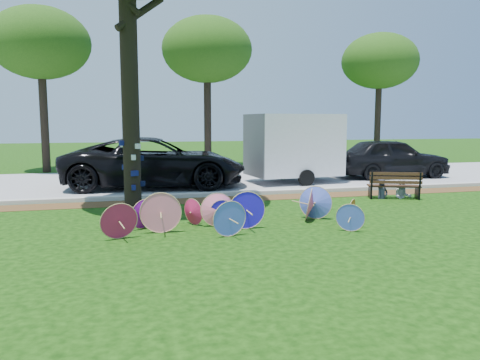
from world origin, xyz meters
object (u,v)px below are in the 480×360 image
at_px(black_van, 155,163).
at_px(cargo_trailer, 294,145).
at_px(parasol_pile, 233,212).
at_px(person_left, 383,179).
at_px(person_right, 403,179).
at_px(dark_pickup, 390,158).
at_px(park_bench, 394,185).

bearing_deg(black_van, cargo_trailer, -82.37).
bearing_deg(parasol_pile, cargo_trailer, 59.81).
xyz_separation_m(person_left, person_right, (0.70, 0.00, -0.03)).
distance_m(black_van, person_left, 7.74).
relative_size(black_van, dark_pickup, 1.32).
bearing_deg(person_left, dark_pickup, 38.05).
height_order(parasol_pile, person_left, person_left).
xyz_separation_m(cargo_trailer, park_bench, (1.62, -4.24, -1.04)).
bearing_deg(dark_pickup, black_van, 94.16).
distance_m(person_left, person_right, 0.70).
relative_size(black_van, cargo_trailer, 1.94).
relative_size(cargo_trailer, person_right, 2.92).
bearing_deg(parasol_pile, person_right, 24.58).
height_order(parasol_pile, person_right, person_right).
xyz_separation_m(cargo_trailer, person_left, (1.27, -4.19, -0.86)).
bearing_deg(parasol_pile, person_left, 27.36).
bearing_deg(person_right, cargo_trailer, 136.32).
relative_size(parasol_pile, person_right, 5.02).
relative_size(parasol_pile, dark_pickup, 1.17).
bearing_deg(cargo_trailer, park_bench, -74.48).
xyz_separation_m(black_van, person_left, (6.50, -4.19, -0.29)).
height_order(park_bench, person_left, person_left).
bearing_deg(person_left, black_van, 129.45).
height_order(parasol_pile, black_van, black_van).
xyz_separation_m(parasol_pile, park_bench, (5.66, 2.70, 0.03)).
height_order(black_van, dark_pickup, black_van).
bearing_deg(park_bench, person_left, -167.42).
bearing_deg(dark_pickup, cargo_trailer, 97.70).
relative_size(dark_pickup, person_left, 4.05).
distance_m(parasol_pile, person_left, 5.99).
height_order(dark_pickup, park_bench, dark_pickup).
bearing_deg(person_left, park_bench, -25.90).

